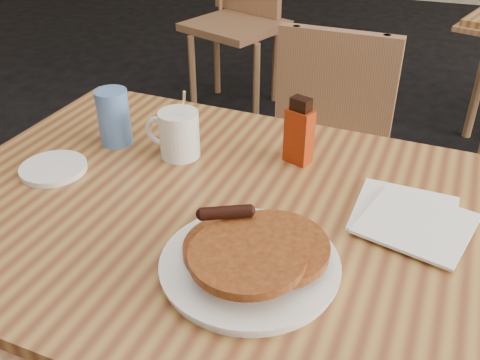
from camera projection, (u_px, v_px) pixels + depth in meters
name	position (u px, v px, depth m)	size (l,w,h in m)	color
main_table	(244.00, 230.00, 1.01)	(1.31, 0.93, 0.75)	#A87A3B
chair_main_far	(325.00, 144.00, 1.72)	(0.40, 0.40, 0.85)	#9F724A
chair_wall_extra	(241.00, 0.00, 2.92)	(0.59, 0.60, 1.00)	#9F724A
pancake_plate	(251.00, 258.00, 0.84)	(0.29, 0.29, 0.08)	white
coffee_mug	(178.00, 133.00, 1.14)	(0.12, 0.09, 0.16)	white
syrup_bottle	(299.00, 133.00, 1.11)	(0.06, 0.05, 0.15)	maroon
napkin_stack	(411.00, 218.00, 0.96)	(0.23, 0.24, 0.01)	white
blue_tumbler	(114.00, 117.00, 1.19)	(0.07, 0.07, 0.13)	#5682C9
side_saucer	(53.00, 168.00, 1.11)	(0.14, 0.14, 0.01)	white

